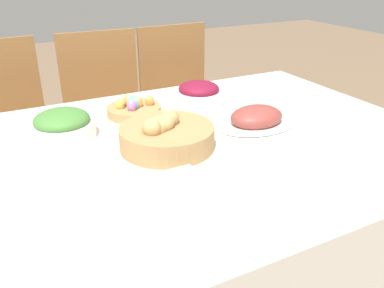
{
  "coord_description": "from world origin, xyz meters",
  "views": [
    {
      "loc": [
        -0.55,
        -1.09,
        1.32
      ],
      "look_at": [
        -0.03,
        -0.09,
        0.79
      ],
      "focal_mm": 38.0,
      "sensor_mm": 36.0,
      "label": 1
    }
  ],
  "objects_px": {
    "spoon": "(351,178)",
    "bread_basket": "(167,136)",
    "butter_dish": "(176,180)",
    "chair_far_right": "(182,106)",
    "beet_salad_bowl": "(199,94)",
    "drinking_cup": "(329,142)",
    "chair_far_left": "(9,136)",
    "green_salad_bowl": "(62,125)",
    "egg_basket": "(134,109)",
    "ham_platter": "(256,118)",
    "chair_far_center": "(109,119)",
    "fork": "(253,209)",
    "dinner_plate": "(301,193)",
    "knife": "(343,180)"
  },
  "relations": [
    {
      "from": "egg_basket",
      "to": "butter_dish",
      "type": "xyz_separation_m",
      "value": [
        -0.08,
        -0.55,
        -0.01
      ]
    },
    {
      "from": "beet_salad_bowl",
      "to": "fork",
      "type": "xyz_separation_m",
      "value": [
        -0.24,
        -0.73,
        -0.05
      ]
    },
    {
      "from": "spoon",
      "to": "drinking_cup",
      "type": "bearing_deg",
      "value": 71.08
    },
    {
      "from": "spoon",
      "to": "bread_basket",
      "type": "bearing_deg",
      "value": 134.36
    },
    {
      "from": "beet_salad_bowl",
      "to": "knife",
      "type": "xyz_separation_m",
      "value": [
        0.06,
        -0.73,
        -0.05
      ]
    },
    {
      "from": "ham_platter",
      "to": "chair_far_center",
      "type": "bearing_deg",
      "value": 107.93
    },
    {
      "from": "dinner_plate",
      "to": "knife",
      "type": "bearing_deg",
      "value": 0.0
    },
    {
      "from": "chair_far_left",
      "to": "spoon",
      "type": "bearing_deg",
      "value": -64.24
    },
    {
      "from": "ham_platter",
      "to": "butter_dish",
      "type": "bearing_deg",
      "value": -150.46
    },
    {
      "from": "chair_far_center",
      "to": "drinking_cup",
      "type": "distance_m",
      "value": 1.3
    },
    {
      "from": "ham_platter",
      "to": "egg_basket",
      "type": "bearing_deg",
      "value": 139.92
    },
    {
      "from": "chair_far_left",
      "to": "egg_basket",
      "type": "height_order",
      "value": "chair_far_left"
    },
    {
      "from": "knife",
      "to": "fork",
      "type": "bearing_deg",
      "value": 177.82
    },
    {
      "from": "chair_far_right",
      "to": "fork",
      "type": "height_order",
      "value": "chair_far_right"
    },
    {
      "from": "chair_far_right",
      "to": "knife",
      "type": "xyz_separation_m",
      "value": [
        -0.17,
        -1.36,
        0.25
      ]
    },
    {
      "from": "ham_platter",
      "to": "drinking_cup",
      "type": "xyz_separation_m",
      "value": [
        0.06,
        -0.3,
        0.01
      ]
    },
    {
      "from": "egg_basket",
      "to": "ham_platter",
      "type": "relative_size",
      "value": 0.67
    },
    {
      "from": "butter_dish",
      "to": "chair_far_right",
      "type": "bearing_deg",
      "value": 63.27
    },
    {
      "from": "butter_dish",
      "to": "spoon",
      "type": "bearing_deg",
      "value": -23.13
    },
    {
      "from": "dinner_plate",
      "to": "egg_basket",
      "type": "bearing_deg",
      "value": 103.99
    },
    {
      "from": "bread_basket",
      "to": "dinner_plate",
      "type": "xyz_separation_m",
      "value": [
        0.2,
        -0.41,
        -0.04
      ]
    },
    {
      "from": "chair_far_center",
      "to": "egg_basket",
      "type": "bearing_deg",
      "value": -92.83
    },
    {
      "from": "beet_salad_bowl",
      "to": "spoon",
      "type": "relative_size",
      "value": 1.22
    },
    {
      "from": "chair_far_left",
      "to": "beet_salad_bowl",
      "type": "relative_size",
      "value": 4.9
    },
    {
      "from": "dinner_plate",
      "to": "knife",
      "type": "xyz_separation_m",
      "value": [
        0.15,
        0.0,
        -0.0
      ]
    },
    {
      "from": "bread_basket",
      "to": "egg_basket",
      "type": "xyz_separation_m",
      "value": [
        0.01,
        0.33,
        -0.02
      ]
    },
    {
      "from": "chair_far_right",
      "to": "egg_basket",
      "type": "height_order",
      "value": "chair_far_right"
    },
    {
      "from": "chair_far_right",
      "to": "egg_basket",
      "type": "relative_size",
      "value": 4.57
    },
    {
      "from": "drinking_cup",
      "to": "bread_basket",
      "type": "bearing_deg",
      "value": 148.24
    },
    {
      "from": "chair_far_center",
      "to": "spoon",
      "type": "xyz_separation_m",
      "value": [
        0.3,
        -1.36,
        0.25
      ]
    },
    {
      "from": "bread_basket",
      "to": "drinking_cup",
      "type": "bearing_deg",
      "value": -31.76
    },
    {
      "from": "drinking_cup",
      "to": "chair_far_left",
      "type": "bearing_deg",
      "value": 125.4
    },
    {
      "from": "beet_salad_bowl",
      "to": "fork",
      "type": "bearing_deg",
      "value": -108.2
    },
    {
      "from": "beet_salad_bowl",
      "to": "spoon",
      "type": "distance_m",
      "value": 0.73
    },
    {
      "from": "fork",
      "to": "spoon",
      "type": "xyz_separation_m",
      "value": [
        0.33,
        0.0,
        0.0
      ]
    },
    {
      "from": "chair_far_left",
      "to": "fork",
      "type": "xyz_separation_m",
      "value": [
        0.48,
        -1.36,
        0.25
      ]
    },
    {
      "from": "butter_dish",
      "to": "chair_far_center",
      "type": "bearing_deg",
      "value": 82.87
    },
    {
      "from": "chair_far_right",
      "to": "ham_platter",
      "type": "xyz_separation_m",
      "value": [
        -0.15,
        -0.92,
        0.27
      ]
    },
    {
      "from": "butter_dish",
      "to": "ham_platter",
      "type": "bearing_deg",
      "value": 29.54
    },
    {
      "from": "chair_far_left",
      "to": "green_salad_bowl",
      "type": "height_order",
      "value": "chair_far_left"
    },
    {
      "from": "spoon",
      "to": "ham_platter",
      "type": "bearing_deg",
      "value": 92.97
    },
    {
      "from": "chair_far_center",
      "to": "dinner_plate",
      "type": "xyz_separation_m",
      "value": [
        0.12,
        -1.36,
        0.25
      ]
    },
    {
      "from": "chair_far_center",
      "to": "fork",
      "type": "relative_size",
      "value": 5.96
    },
    {
      "from": "chair_far_right",
      "to": "spoon",
      "type": "relative_size",
      "value": 5.96
    },
    {
      "from": "green_salad_bowl",
      "to": "butter_dish",
      "type": "distance_m",
      "value": 0.51
    },
    {
      "from": "fork",
      "to": "dinner_plate",
      "type": "bearing_deg",
      "value": -2.18
    },
    {
      "from": "knife",
      "to": "spoon",
      "type": "bearing_deg",
      "value": -2.18
    },
    {
      "from": "chair_far_right",
      "to": "beet_salad_bowl",
      "type": "height_order",
      "value": "chair_far_right"
    },
    {
      "from": "beet_salad_bowl",
      "to": "spoon",
      "type": "xyz_separation_m",
      "value": [
        0.09,
        -0.73,
        -0.05
      ]
    },
    {
      "from": "beet_salad_bowl",
      "to": "drinking_cup",
      "type": "relative_size",
      "value": 2.54
    }
  ]
}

